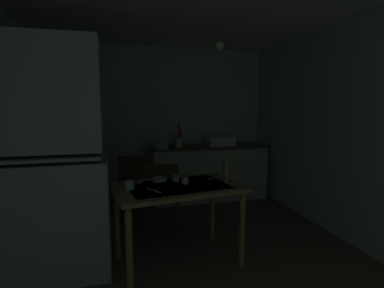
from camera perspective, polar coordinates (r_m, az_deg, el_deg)
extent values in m
plane|color=brown|center=(3.33, -0.27, -19.97)|extent=(5.10, 5.10, 0.00)
cube|color=silver|center=(5.03, -6.19, 4.00)|extent=(3.63, 0.10, 2.47)
cube|color=silver|center=(3.84, 27.00, 2.21)|extent=(0.10, 4.20, 2.47)
cube|color=white|center=(3.12, -0.30, 25.96)|extent=(3.63, 4.20, 0.10)
cube|color=#AFB4A7|center=(3.02, -24.69, -12.71)|extent=(0.94, 0.60, 1.05)
cube|color=#B1BBAD|center=(2.85, -25.88, 8.50)|extent=(0.87, 0.51, 0.97)
cube|color=#B7B8B1|center=(2.86, -25.41, -2.10)|extent=(0.85, 0.54, 0.02)
cube|color=#AFB4A7|center=(4.95, 3.11, -5.56)|extent=(1.85, 0.60, 0.85)
cube|color=#534940|center=(4.87, 3.14, -0.53)|extent=(1.88, 0.63, 0.03)
sphere|color=#2D2823|center=(4.57, 0.96, -6.09)|extent=(0.02, 0.02, 0.02)
cube|color=white|center=(4.92, 5.40, 0.59)|extent=(0.44, 0.34, 0.15)
cube|color=black|center=(4.92, 5.41, 1.41)|extent=(0.38, 0.28, 0.01)
cylinder|color=#B21E19|center=(4.78, -2.35, 1.19)|extent=(0.05, 0.05, 0.28)
cylinder|color=#B21E19|center=(4.70, -2.17, 2.32)|extent=(0.03, 0.12, 0.03)
cylinder|color=red|center=(4.82, -2.51, 3.51)|extent=(0.02, 0.16, 0.12)
cylinder|color=#9EB2C6|center=(4.64, -6.04, -0.19)|extent=(0.26, 0.26, 0.09)
cylinder|color=beige|center=(4.69, -2.64, 0.29)|extent=(0.11, 0.11, 0.15)
cube|color=#936E48|center=(2.87, -2.78, -8.31)|extent=(1.29, 0.91, 0.04)
cube|color=white|center=(2.87, -2.78, -7.98)|extent=(1.00, 0.71, 0.00)
cylinder|color=olive|center=(2.60, -11.94, -19.37)|extent=(0.06, 0.06, 0.74)
cylinder|color=olive|center=(2.97, 9.58, -15.81)|extent=(0.06, 0.06, 0.74)
cylinder|color=#946C4D|center=(3.16, -14.21, -14.47)|extent=(0.06, 0.06, 0.74)
cylinder|color=#976A49|center=(3.46, 3.93, -12.24)|extent=(0.06, 0.06, 0.74)
cube|color=#382A1D|center=(3.58, -5.78, -10.24)|extent=(0.47, 0.47, 0.03)
cube|color=#38261A|center=(3.34, -5.95, -7.49)|extent=(0.38, 0.10, 0.42)
cylinder|color=#382A1D|center=(3.82, -3.02, -12.77)|extent=(0.04, 0.04, 0.43)
cylinder|color=#382A1D|center=(3.83, -8.25, -12.77)|extent=(0.04, 0.04, 0.43)
cylinder|color=#382A1D|center=(3.50, -2.96, -14.69)|extent=(0.04, 0.04, 0.43)
cylinder|color=#382A1D|center=(3.51, -8.70, -14.68)|extent=(0.04, 0.04, 0.43)
cube|color=#372A17|center=(4.11, -10.86, -8.13)|extent=(0.45, 0.45, 0.03)
cube|color=#3A2C1B|center=(3.87, -11.10, -5.53)|extent=(0.38, 0.07, 0.44)
cylinder|color=#372A17|center=(4.33, -8.37, -10.42)|extent=(0.04, 0.04, 0.43)
cylinder|color=#372A17|center=(4.35, -12.93, -10.45)|extent=(0.04, 0.04, 0.43)
cylinder|color=#372A17|center=(4.01, -8.44, -11.90)|extent=(0.04, 0.04, 0.43)
cylinder|color=#372A17|center=(4.03, -13.39, -11.92)|extent=(0.04, 0.04, 0.43)
cylinder|color=#9EB2C6|center=(3.05, -6.29, -6.75)|extent=(0.15, 0.15, 0.03)
cylinder|color=#ADD1C1|center=(2.79, -11.89, -7.70)|extent=(0.09, 0.09, 0.08)
cylinder|color=beige|center=(2.93, -1.37, -7.03)|extent=(0.07, 0.07, 0.06)
cylinder|color=#9EB2C6|center=(3.03, -3.04, -6.55)|extent=(0.07, 0.07, 0.06)
cylinder|color=olive|center=(2.97, 6.51, -5.37)|extent=(0.06, 0.06, 0.21)
cylinder|color=olive|center=(2.95, 6.55, -2.74)|extent=(0.03, 0.03, 0.07)
cube|color=silver|center=(2.71, -7.31, -8.84)|extent=(0.11, 0.18, 0.00)
cube|color=beige|center=(3.12, 3.69, -6.64)|extent=(0.11, 0.09, 0.00)
cube|color=beige|center=(3.01, -9.93, -7.27)|extent=(0.08, 0.12, 0.00)
sphere|color=#F9EFCC|center=(2.96, 5.33, 18.24)|extent=(0.08, 0.08, 0.08)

